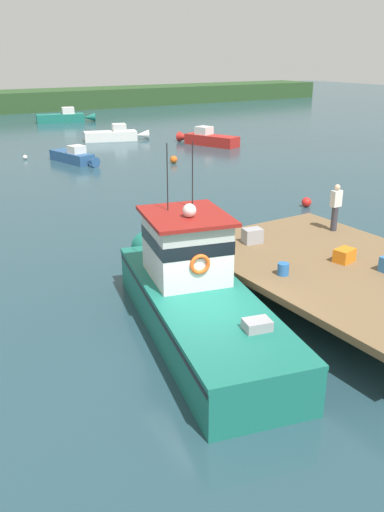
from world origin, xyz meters
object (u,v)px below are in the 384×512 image
Objects in this scene: mooring_buoy_spare_mooring at (306,202)px; deckhand_by_the_boat at (336,207)px; crate_stack_mid_dock at (252,236)px; moored_boat_far_right at (64,117)px; moored_boat_off_the_point at (115,135)px; mooring_buoy_outer at (174,159)px; main_fishing_boat at (194,292)px; moored_boat_outer_mooring at (74,157)px; crate_stack_near_edge at (344,255)px; bait_bucket at (283,269)px; moored_boat_far_left at (208,139)px; mooring_buoy_inshore at (25,157)px.

deckhand_by_the_boat is at bearing -127.04° from mooring_buoy_spare_mooring.
crate_stack_mid_dock reaches higher than moored_boat_far_right.
mooring_buoy_spare_mooring is at bearing -92.26° from moored_boat_off_the_point.
moored_boat_off_the_point is 11.24m from mooring_buoy_outer.
mooring_buoy_outer is (11.19, 20.12, -0.75)m from main_fishing_boat.
main_fishing_boat is 33.56m from moored_boat_off_the_point.
mooring_buoy_outer is (5.57, -3.75, -0.15)m from moored_boat_outer_mooring.
crate_stack_near_edge is 0.37× the size of deckhand_by_the_boat.
bait_bucket is 0.73× the size of mooring_buoy_spare_mooring.
main_fishing_boat reaches higher than mooring_buoy_outer.
bait_bucket is at bearing -97.24° from moored_boat_outer_mooring.
main_fishing_boat reaches higher than moored_boat_far_left.
crate_stack_mid_dock is at bearing -89.20° from mooring_buoy_inshore.
moored_boat_far_left is 11.84m from moored_boat_outer_mooring.
mooring_buoy_spare_mooring is 1.45× the size of mooring_buoy_inshore.
moored_boat_far_left is at bearing 70.66° from mooring_buoy_spare_mooring.
crate_stack_near_edge is 27.75m from mooring_buoy_inshore.
main_fishing_boat is 16.59× the size of crate_stack_near_edge.
crate_stack_mid_dock is 0.11× the size of moored_boat_off_the_point.
mooring_buoy_spare_mooring reaches higher than mooring_buoy_inshore.
moored_boat_outer_mooring is 9.82m from moored_boat_off_the_point.
moored_boat_outer_mooring is at bearing 82.76° from bait_bucket.
mooring_buoy_spare_mooring is at bearing -67.77° from mooring_buoy_inshore.
moored_boat_far_right is 19.43× the size of mooring_buoy_inshore.
moored_boat_outer_mooring is (-11.76, -1.37, -0.08)m from moored_boat_far_left.
deckhand_by_the_boat is at bearing -100.21° from moored_boat_off_the_point.
deckhand_by_the_boat is at bearing -8.80° from crate_stack_mid_dock.
moored_boat_far_left is 21.06m from moored_boat_far_right.
moored_boat_off_the_point is at bearing 79.79° from deckhand_by_the_boat.
moored_boat_far_right reaches higher than bait_bucket.
mooring_buoy_outer is 1.57× the size of mooring_buoy_inshore.
main_fishing_boat reaches higher than crate_stack_mid_dock.
crate_stack_mid_dock is 1.29× the size of mooring_buoy_spare_mooring.
main_fishing_boat is 2.62m from bait_bucket.
main_fishing_boat is at bearing -119.09° from mooring_buoy_outer.
mooring_buoy_inshore is (-3.53, 25.39, -1.90)m from deckhand_by_the_boat.
moored_boat_off_the_point is at bearing 85.73° from mooring_buoy_outer.
mooring_buoy_spare_mooring is (4.44, 5.88, -1.83)m from deckhand_by_the_boat.
mooring_buoy_outer is 10.48m from mooring_buoy_inshore.
main_fishing_boat reaches higher than deckhand_by_the_boat.
crate_stack_near_edge is 1.87× the size of mooring_buoy_inshore.
deckhand_by_the_boat is 25.71m from mooring_buoy_inshore.
bait_bucket is 0.06× the size of moored_boat_far_left.
mooring_buoy_inshore is at bearing 140.50° from mooring_buoy_outer.
moored_boat_far_right is 25.73m from mooring_buoy_outer.
moored_boat_outer_mooring is (3.12, 24.56, -0.96)m from bait_bucket.
mooring_buoy_spare_mooring is (11.08, 7.28, -0.77)m from main_fishing_boat.
crate_stack_mid_dock is at bearing -113.01° from mooring_buoy_outer.
moored_boat_far_left is 1.03× the size of moored_boat_off_the_point.
crate_stack_mid_dock is 1.19× the size of mooring_buoy_outer.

